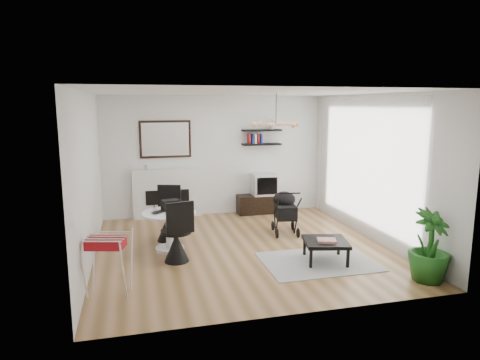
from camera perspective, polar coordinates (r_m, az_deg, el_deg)
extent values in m
plane|color=brown|center=(7.65, 0.27, -9.05)|extent=(5.00, 5.00, 0.00)
plane|color=white|center=(7.23, 0.29, 11.61)|extent=(5.00, 5.00, 0.00)
plane|color=white|center=(9.74, -3.38, 3.24)|extent=(5.00, 0.00, 5.00)
plane|color=white|center=(7.13, -19.58, 0.15)|extent=(0.00, 5.00, 5.00)
plane|color=white|center=(8.29, 17.26, 1.61)|extent=(0.00, 5.00, 5.00)
cube|color=white|center=(8.41, 15.97, 1.79)|extent=(0.04, 3.60, 2.60)
cube|color=white|center=(9.65, -9.68, -1.77)|extent=(1.50, 0.15, 1.10)
cube|color=black|center=(9.60, -9.64, -2.25)|extent=(0.95, 0.06, 0.32)
cube|color=black|center=(9.54, -9.93, 5.38)|extent=(1.12, 0.03, 0.82)
cube|color=white|center=(9.52, -9.92, 5.37)|extent=(1.02, 0.01, 0.72)
cube|color=black|center=(9.84, 2.90, 4.78)|extent=(0.90, 0.25, 0.04)
cube|color=black|center=(9.82, 2.91, 6.64)|extent=(0.90, 0.25, 0.04)
cube|color=black|center=(9.98, 2.97, -3.18)|extent=(1.16, 0.41, 0.44)
cube|color=silver|center=(9.90, 3.23, -0.55)|extent=(0.56, 0.49, 0.49)
cube|color=black|center=(9.68, 3.66, -0.81)|extent=(0.48, 0.01, 0.39)
cylinder|color=white|center=(7.64, -9.32, -9.01)|extent=(0.50, 0.50, 0.05)
cylinder|color=white|center=(7.54, -9.39, -6.70)|extent=(0.13, 0.13, 0.59)
cylinder|color=white|center=(7.45, -9.46, -4.40)|extent=(0.93, 0.93, 0.04)
imported|color=black|center=(7.43, -10.41, -4.24)|extent=(0.37, 0.36, 0.02)
cube|color=black|center=(7.59, -9.25, -3.28)|extent=(0.34, 0.26, 0.18)
cube|color=silver|center=(7.38, -7.94, -4.31)|extent=(0.46, 0.42, 0.01)
cylinder|color=white|center=(7.57, -11.29, -3.69)|extent=(0.06, 0.06, 0.10)
cylinder|color=black|center=(8.03, -9.68, -4.59)|extent=(0.48, 0.48, 0.05)
cone|color=black|center=(8.10, -9.63, -6.40)|extent=(0.40, 0.40, 0.46)
cube|color=black|center=(8.17, -9.40, -2.34)|extent=(0.43, 0.17, 0.49)
cylinder|color=black|center=(6.96, -8.53, -6.80)|extent=(0.49, 0.49, 0.06)
cone|color=black|center=(7.04, -8.47, -8.88)|extent=(0.40, 0.40, 0.47)
cube|color=black|center=(6.68, -7.99, -5.03)|extent=(0.44, 0.14, 0.50)
cube|color=maroon|center=(5.89, -17.34, -7.89)|extent=(0.53, 0.39, 0.13)
cube|color=black|center=(8.40, 6.08, -4.19)|extent=(0.46, 0.61, 0.26)
ellipsoid|color=black|center=(8.51, 5.90, -2.59)|extent=(0.44, 0.44, 0.31)
cylinder|color=black|center=(7.97, 6.60, -1.78)|extent=(0.41, 0.09, 0.03)
torus|color=black|center=(8.71, 4.40, -6.11)|extent=(0.08, 0.20, 0.19)
torus|color=black|center=(8.78, 7.04, -6.02)|extent=(0.08, 0.20, 0.19)
torus|color=black|center=(8.22, 4.96, -7.11)|extent=(0.08, 0.20, 0.19)
torus|color=black|center=(8.29, 7.76, -7.01)|extent=(0.08, 0.20, 0.19)
cube|color=gray|center=(7.12, 10.38, -10.66)|extent=(1.77, 1.28, 0.01)
cube|color=black|center=(7.06, 11.35, -8.10)|extent=(0.80, 0.80, 0.06)
cube|color=black|center=(6.79, 9.42, -10.31)|extent=(0.04, 0.04, 0.29)
cube|color=black|center=(6.92, 14.19, -10.10)|extent=(0.04, 0.04, 0.29)
cube|color=black|center=(7.33, 8.59, -8.76)|extent=(0.04, 0.04, 0.29)
cube|color=black|center=(7.44, 13.01, -8.60)|extent=(0.04, 0.04, 0.29)
cube|color=#C83E32|center=(6.97, 11.48, -7.92)|extent=(0.35, 0.31, 0.04)
imported|color=#1E5A19|center=(6.71, 23.99, -8.03)|extent=(0.74, 0.74, 1.04)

